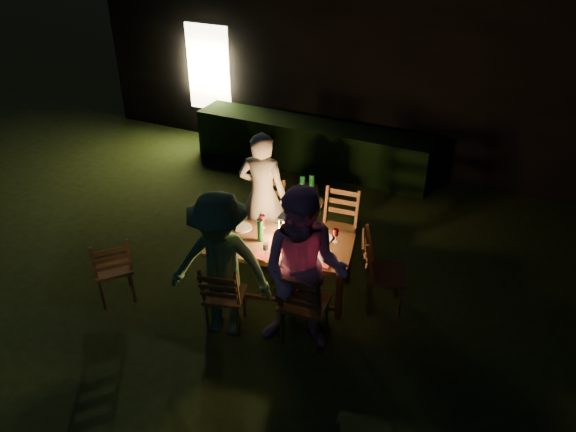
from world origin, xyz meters
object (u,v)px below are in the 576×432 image
at_px(chair_far_left, 263,231).
at_px(dining_table, 281,248).
at_px(chair_near_left, 225,306).
at_px(person_house_side, 263,194).
at_px(chair_end, 383,284).
at_px(ice_bucket, 307,194).
at_px(chair_spare, 115,279).
at_px(chair_near_right, 304,316).
at_px(person_opp_left, 221,266).
at_px(side_table, 307,206).
at_px(lantern, 286,230).
at_px(person_opp_right, 304,272).
at_px(bottle_bucket_a, 302,192).
at_px(bottle_table, 260,231).
at_px(bottle_bucket_b, 311,191).

bearing_deg(chair_far_left, dining_table, 126.94).
height_order(chair_near_left, person_house_side, person_house_side).
relative_size(chair_end, ice_bucket, 3.42).
height_order(dining_table, ice_bucket, ice_bucket).
bearing_deg(chair_spare, chair_near_right, -40.84).
relative_size(person_house_side, person_opp_left, 0.99).
bearing_deg(chair_spare, side_table, 5.75).
bearing_deg(dining_table, person_opp_left, -118.76).
bearing_deg(chair_near_left, dining_table, 55.76).
distance_m(chair_spare, lantern, 2.12).
bearing_deg(chair_far_left, person_opp_right, 126.25).
bearing_deg(chair_near_right, person_opp_left, -168.99).
bearing_deg(person_opp_left, chair_spare, 171.93).
bearing_deg(bottle_bucket_a, chair_near_left, -91.48).
relative_size(dining_table, bottle_table, 6.46).
distance_m(chair_end, bottle_bucket_b, 1.71).
bearing_deg(chair_spare, bottle_bucket_b, 5.38).
bearing_deg(person_opp_right, chair_far_left, 119.41).
bearing_deg(bottle_bucket_b, side_table, -141.34).
bearing_deg(lantern, side_table, 101.14).
xyz_separation_m(bottle_table, bottle_bucket_a, (0.01, 1.19, -0.06)).
bearing_deg(chair_near_left, person_opp_right, -7.21).
bearing_deg(ice_bucket, bottle_bucket_a, -141.34).
relative_size(chair_near_right, side_table, 1.74).
distance_m(dining_table, chair_near_left, 0.95).
xyz_separation_m(chair_near_left, chair_spare, (-1.44, -0.14, 0.01)).
relative_size(chair_spare, bottle_table, 3.45).
height_order(chair_near_left, bottle_bucket_b, chair_near_left).
xyz_separation_m(dining_table, bottle_bucket_a, (-0.23, 1.14, 0.15)).
relative_size(chair_near_right, bottle_bucket_a, 3.37).
bearing_deg(person_opp_left, bottle_bucket_b, 74.37).
relative_size(side_table, bottle_bucket_b, 1.94).
xyz_separation_m(chair_end, bottle_bucket_b, (-1.33, 0.97, 0.47)).
height_order(chair_near_right, chair_far_left, chair_near_right).
relative_size(person_opp_right, ice_bucket, 6.29).
distance_m(person_opp_left, side_table, 2.10).
bearing_deg(dining_table, person_opp_right, -61.24).
bearing_deg(bottle_table, person_opp_right, -37.74).
bearing_deg(bottle_table, ice_bucket, 87.03).
bearing_deg(chair_near_left, ice_bucket, 71.36).
xyz_separation_m(lantern, side_table, (-0.22, 1.12, -0.31)).
relative_size(dining_table, ice_bucket, 6.03).
relative_size(chair_near_right, bottle_table, 3.85).
xyz_separation_m(chair_end, chair_spare, (-2.93, -1.24, -0.02)).
height_order(chair_near_right, side_table, chair_near_right).
distance_m(person_house_side, bottle_bucket_b, 0.70).
xyz_separation_m(dining_table, chair_far_left, (-0.60, 0.66, -0.31)).
bearing_deg(person_opp_right, bottle_bucket_b, 99.21).
height_order(ice_bucket, bottle_bucket_a, bottle_bucket_a).
distance_m(chair_near_right, chair_far_left, 1.78).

